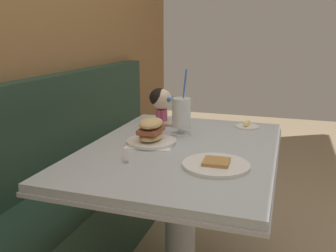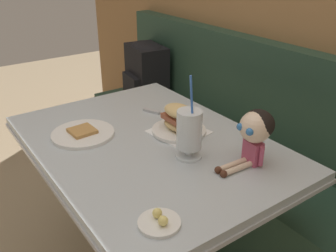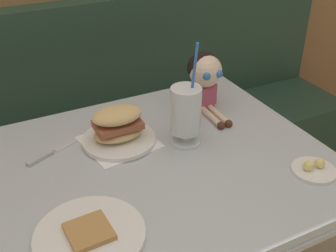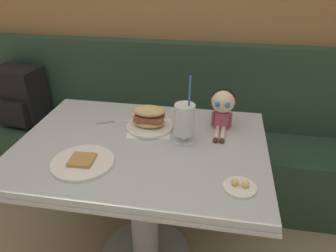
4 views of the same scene
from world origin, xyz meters
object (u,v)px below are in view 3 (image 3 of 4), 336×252
(milkshake_glass, at_px, (186,113))
(butter_saucer, at_px, (314,169))
(sandwich_plate, at_px, (118,129))
(seated_doll, at_px, (205,74))
(butter_knife, at_px, (50,153))
(toast_plate, at_px, (90,235))

(milkshake_glass, relative_size, butter_saucer, 2.63)
(sandwich_plate, relative_size, butter_saucer, 1.88)
(sandwich_plate, xyz_separation_m, butter_saucer, (0.42, -0.38, -0.04))
(milkshake_glass, bearing_deg, sandwich_plate, 153.48)
(sandwich_plate, xyz_separation_m, seated_doll, (0.34, 0.07, 0.08))
(butter_saucer, relative_size, butter_knife, 0.54)
(butter_knife, relative_size, seated_doll, 1.01)
(milkshake_glass, distance_m, seated_doll, 0.22)
(butter_saucer, relative_size, seated_doll, 0.55)
(milkshake_glass, relative_size, seated_doll, 1.43)
(toast_plate, relative_size, butter_saucer, 2.08)
(toast_plate, xyz_separation_m, butter_saucer, (0.62, -0.04, 0.00))
(milkshake_glass, height_order, butter_saucer, milkshake_glass)
(sandwich_plate, bearing_deg, butter_saucer, -42.09)
(sandwich_plate, height_order, butter_saucer, sandwich_plate)
(milkshake_glass, distance_m, butter_knife, 0.41)
(toast_plate, distance_m, sandwich_plate, 0.39)
(butter_saucer, distance_m, seated_doll, 0.47)
(toast_plate, relative_size, sandwich_plate, 1.11)
(toast_plate, bearing_deg, seated_doll, 36.67)
(toast_plate, height_order, butter_saucer, butter_saucer)
(sandwich_plate, bearing_deg, toast_plate, -120.91)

